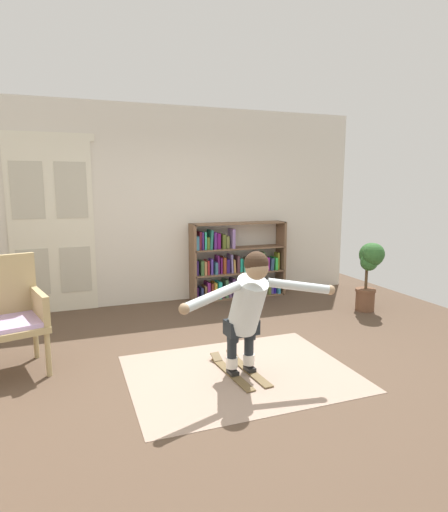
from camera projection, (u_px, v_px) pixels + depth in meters
ground_plane at (236, 364)px, 4.26m from camera, size 7.20×7.20×0.00m
back_wall at (172, 206)px, 6.42m from camera, size 6.00×0.10×2.90m
double_door at (52, 224)px, 5.83m from camera, size 1.22×0.05×2.45m
rug at (240, 373)px, 4.06m from camera, size 2.08×1.59×0.01m
bookshelf at (235, 266)px, 6.71m from camera, size 1.53×0.30×1.18m
wicker_chair at (8, 312)px, 4.03m from camera, size 0.74×0.74×1.10m
potted_plant at (370, 266)px, 5.97m from camera, size 0.42×0.48×0.98m
skis_pair at (239, 370)px, 4.08m from camera, size 0.34×0.82×0.07m
person_skier at (249, 304)px, 3.80m from camera, size 1.48×0.63×1.14m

